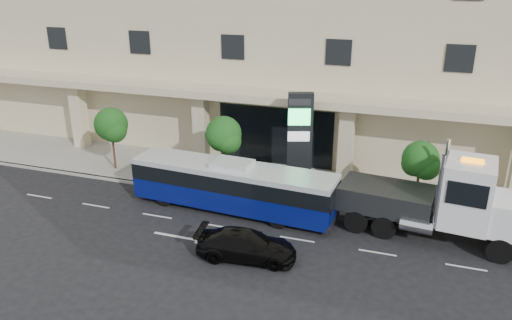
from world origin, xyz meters
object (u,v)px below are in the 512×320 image
(black_sedan, at_px, (246,245))
(signage_pylon, at_px, (300,141))
(city_bus, at_px, (233,186))
(tow_truck, at_px, (444,203))

(black_sedan, height_order, signage_pylon, signage_pylon)
(city_bus, xyz_separation_m, tow_truck, (11.11, 0.35, 0.51))
(tow_truck, distance_m, signage_pylon, 9.14)
(city_bus, height_order, tow_truck, tow_truck)
(tow_truck, height_order, signage_pylon, signage_pylon)
(black_sedan, xyz_separation_m, signage_pylon, (0.38, 8.49, 2.50))
(city_bus, bearing_deg, tow_truck, 5.66)
(tow_truck, bearing_deg, black_sedan, -144.28)
(black_sedan, bearing_deg, signage_pylon, -9.27)
(black_sedan, bearing_deg, city_bus, 21.46)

